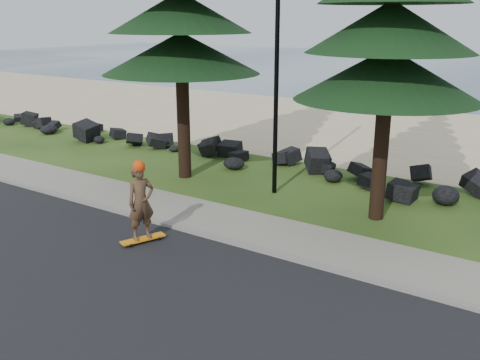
{
  "coord_description": "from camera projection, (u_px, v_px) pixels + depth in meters",
  "views": [
    {
      "loc": [
        8.09,
        -10.89,
        5.35
      ],
      "look_at": [
        0.82,
        0.0,
        1.36
      ],
      "focal_mm": 40.0,
      "sensor_mm": 36.0,
      "label": 1
    }
  ],
  "objects": [
    {
      "name": "kerb",
      "position": [
        194.0,
        232.0,
        13.79
      ],
      "size": [
        160.0,
        0.2,
        0.1
      ],
      "primitive_type": "cube",
      "color": "gray",
      "rests_on": "ground"
    },
    {
      "name": "seawall_boulders",
      "position": [
        308.0,
        175.0,
        18.97
      ],
      "size": [
        60.0,
        2.4,
        1.1
      ],
      "primitive_type": null,
      "color": "black",
      "rests_on": "ground"
    },
    {
      "name": "skateboarder",
      "position": [
        141.0,
        203.0,
        12.94
      ],
      "size": [
        0.67,
        1.15,
        2.1
      ],
      "rotation": [
        0.0,
        0.0,
        1.19
      ],
      "color": "orange",
      "rests_on": "ground"
    },
    {
      "name": "beach_sand",
      "position": [
        391.0,
        132.0,
        26.05
      ],
      "size": [
        160.0,
        15.0,
        0.01
      ],
      "primitive_type": "cube",
      "color": "tan",
      "rests_on": "ground"
    },
    {
      "name": "road",
      "position": [
        85.0,
        290.0,
        10.94
      ],
      "size": [
        160.0,
        7.0,
        0.02
      ],
      "primitive_type": "cube",
      "color": "black",
      "rests_on": "ground"
    },
    {
      "name": "sidewalk",
      "position": [
        219.0,
        219.0,
        14.67
      ],
      "size": [
        160.0,
        2.0,
        0.08
      ],
      "primitive_type": "cube",
      "color": "gray",
      "rests_on": "ground"
    },
    {
      "name": "ground",
      "position": [
        215.0,
        223.0,
        14.52
      ],
      "size": [
        160.0,
        160.0,
        0.0
      ],
      "primitive_type": "plane",
      "color": "#274515",
      "rests_on": "ground"
    },
    {
      "name": "lamp_post",
      "position": [
        277.0,
        60.0,
        15.86
      ],
      "size": [
        0.25,
        0.14,
        8.14
      ],
      "color": "black",
      "rests_on": "ground"
    }
  ]
}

